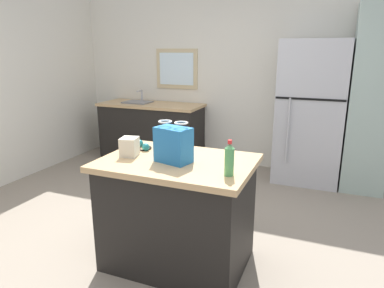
{
  "coord_description": "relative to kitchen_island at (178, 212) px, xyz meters",
  "views": [
    {
      "loc": [
        1.27,
        -2.43,
        1.69
      ],
      "look_at": [
        0.21,
        0.16,
        0.93
      ],
      "focal_mm": 32.48,
      "sensor_mm": 36.0,
      "label": 1
    }
  ],
  "objects": [
    {
      "name": "tall_cabinet",
      "position": [
        1.47,
        2.33,
        0.67
      ],
      "size": [
        0.49,
        0.59,
        2.22
      ],
      "color": "#9EB2A8",
      "rests_on": "ground"
    },
    {
      "name": "back_wall",
      "position": [
        -0.23,
        2.72,
        0.94
      ],
      "size": [
        5.2,
        0.13,
        2.77
      ],
      "color": "silver",
      "rests_on": "ground"
    },
    {
      "name": "ear_defenders",
      "position": [
        -0.4,
        0.17,
        0.46
      ],
      "size": [
        0.21,
        0.21,
        0.06
      ],
      "color": "black",
      "rests_on": "kitchen_island"
    },
    {
      "name": "sink_counter",
      "position": [
        -1.52,
        2.34,
        0.01
      ],
      "size": [
        1.58,
        0.64,
        1.08
      ],
      "color": "black",
      "rests_on": "ground"
    },
    {
      "name": "ground",
      "position": [
        -0.21,
        0.14,
        -0.44
      ],
      "size": [
        6.23,
        6.23,
        0.0
      ],
      "primitive_type": "plane",
      "color": "gray"
    },
    {
      "name": "kitchen_island",
      "position": [
        0.0,
        0.0,
        0.0
      ],
      "size": [
        1.16,
        0.82,
        0.88
      ],
      "color": "black",
      "rests_on": "ground"
    },
    {
      "name": "shopping_bag",
      "position": [
        -0.01,
        -0.05,
        0.57
      ],
      "size": [
        0.29,
        0.22,
        0.31
      ],
      "color": "#236BAD",
      "rests_on": "kitchen_island"
    },
    {
      "name": "bottle",
      "position": [
        0.46,
        -0.18,
        0.55
      ],
      "size": [
        0.06,
        0.06,
        0.24
      ],
      "color": "#4C9956",
      "rests_on": "kitchen_island"
    },
    {
      "name": "small_box",
      "position": [
        -0.39,
        -0.05,
        0.51
      ],
      "size": [
        0.15,
        0.16,
        0.15
      ],
      "primitive_type": "cube",
      "rotation": [
        0.0,
        0.0,
        0.21
      ],
      "color": "beige",
      "rests_on": "kitchen_island"
    },
    {
      "name": "refrigerator",
      "position": [
        0.8,
        2.33,
        0.47
      ],
      "size": [
        0.81,
        0.67,
        1.82
      ],
      "color": "#B7B7BC",
      "rests_on": "ground"
    }
  ]
}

